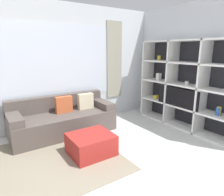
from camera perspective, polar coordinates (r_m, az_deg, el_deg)
wall_back at (r=4.55m, az=-16.82°, el=8.56°), size 6.40×0.11×2.70m
wall_right at (r=4.87m, az=21.00°, el=8.48°), size 0.07×4.16×2.70m
area_rug at (r=3.42m, az=-22.02°, el=-17.51°), size 2.66×2.00×0.01m
shelving_unit at (r=4.67m, az=20.50°, el=3.35°), size 0.42×2.40×1.92m
couch_main at (r=4.33m, az=-13.76°, el=-5.96°), size 2.08×0.86×0.78m
ottoman at (r=3.45m, az=-6.01°, el=-13.05°), size 0.70×0.62×0.35m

